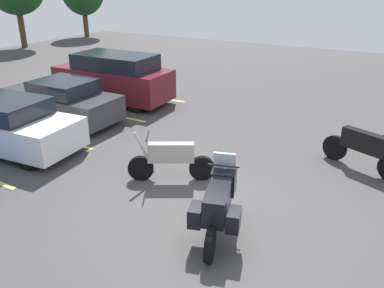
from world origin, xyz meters
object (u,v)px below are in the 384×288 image
car_white (5,125)px  motorcycle_second (364,149)px  motorcycle_third (170,159)px  motorcycle_touring (219,202)px  car_maroon (114,78)px  car_charcoal (60,101)px

car_white → motorcycle_second: bearing=-68.8°
motorcycle_second → motorcycle_third: (-2.85, 3.98, -0.04)m
motorcycle_touring → car_maroon: size_ratio=0.45×
motorcycle_second → car_white: (-3.52, 9.07, 0.13)m
car_maroon → motorcycle_third: bearing=-129.7°
car_maroon → motorcycle_second: bearing=-100.0°
motorcycle_touring → motorcycle_third: size_ratio=1.11×
motorcycle_second → car_maroon: car_maroon is taller
motorcycle_touring → car_charcoal: size_ratio=0.48×
motorcycle_touring → motorcycle_second: size_ratio=0.99×
motorcycle_second → car_charcoal: size_ratio=0.48×
motorcycle_third → car_charcoal: (1.77, 5.53, 0.14)m
motorcycle_touring → car_maroon: (5.87, 7.38, 0.26)m
motorcycle_third → car_maroon: 7.08m
car_charcoal → motorcycle_third: bearing=-107.8°
motorcycle_second → car_charcoal: bearing=96.5°
motorcycle_third → car_white: bearing=97.5°
car_white → car_maroon: bearing=3.8°
motorcycle_third → motorcycle_touring: bearing=-125.1°
motorcycle_second → car_white: bearing=111.2°
motorcycle_third → car_maroon: car_maroon is taller
car_charcoal → car_maroon: bearing=-1.9°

